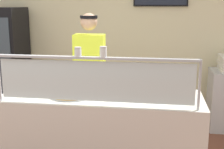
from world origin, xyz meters
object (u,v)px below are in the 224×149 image
pizza_tray (72,94)px  pizza_server (73,92)px  worker_figure (90,73)px  drink_fridge (6,63)px  parmesan_shaker (78,52)px  pepper_flake_shaker (103,52)px

pizza_tray → pizza_server: (0.02, -0.02, 0.02)m
worker_figure → drink_fridge: size_ratio=0.97×
pizza_server → parmesan_shaker: parmesan_shaker is taller
worker_figure → drink_fridge: drink_fridge is taller
pizza_tray → parmesan_shaker: 0.57m
pizza_server → drink_fridge: drink_fridge is taller
pepper_flake_shaker → drink_fridge: drink_fridge is taller
pepper_flake_shaker → drink_fridge: bearing=134.4°
parmesan_shaker → worker_figure: 1.17m
worker_figure → parmesan_shaker: bearing=-82.9°
pizza_server → pepper_flake_shaker: bearing=-34.9°
pizza_server → drink_fridge: (-1.66, 1.80, -0.08)m
pizza_server → parmesan_shaker: bearing=-62.7°
parmesan_shaker → pepper_flake_shaker: (0.23, 0.00, 0.00)m
parmesan_shaker → worker_figure: size_ratio=0.05×
pizza_tray → drink_fridge: bearing=132.6°
worker_figure → drink_fridge: bearing=149.2°
pizza_tray → pepper_flake_shaker: (0.38, -0.28, 0.48)m
parmesan_shaker → drink_fridge: drink_fridge is taller
pizza_server → parmesan_shaker: (0.13, -0.26, 0.46)m
pizza_server → drink_fridge: 2.45m
parmesan_shaker → pepper_flake_shaker: bearing=0.0°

